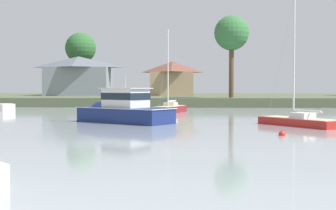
# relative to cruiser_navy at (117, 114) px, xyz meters

# --- Properties ---
(far_shore_bank) EXTENTS (187.48, 56.66, 1.34)m
(far_shore_bank) POSITION_rel_cruiser_navy_xyz_m (-0.01, 56.62, 0.02)
(far_shore_bank) COLOR #4C563D
(far_shore_bank) RESTS_ON ground
(cruiser_navy) EXTENTS (9.36, 7.70, 5.06)m
(cruiser_navy) POSITION_rel_cruiser_navy_xyz_m (0.00, 0.00, 0.00)
(cruiser_navy) COLOR navy
(cruiser_navy) RESTS_ON ground
(sailboat_maroon) EXTENTS (3.84, 6.85, 9.84)m
(sailboat_maroon) POSITION_rel_cruiser_navy_xyz_m (3.68, 14.73, -0.45)
(sailboat_maroon) COLOR maroon
(sailboat_maroon) RESTS_ON ground
(sailboat_red) EXTENTS (5.39, 6.82, 10.25)m
(sailboat_red) POSITION_rel_cruiser_navy_xyz_m (14.07, -3.26, -0.45)
(sailboat_red) COLOR #B2231E
(sailboat_red) RESTS_ON ground
(dinghy_yellow) EXTENTS (2.94, 3.63, 0.56)m
(dinghy_yellow) POSITION_rel_cruiser_navy_xyz_m (-3.80, 20.46, -0.51)
(dinghy_yellow) COLOR gold
(dinghy_yellow) RESTS_ON ground
(mooring_buoy_red) EXTENTS (0.41, 0.41, 0.46)m
(mooring_buoy_red) POSITION_rel_cruiser_navy_xyz_m (11.46, -10.42, -0.58)
(mooring_buoy_red) COLOR red
(mooring_buoy_red) RESTS_ON ground
(shore_tree_left_mid) EXTENTS (5.12, 5.12, 12.10)m
(shore_tree_left_mid) POSITION_rel_cruiser_navy_xyz_m (12.07, 32.13, 10.06)
(shore_tree_left_mid) COLOR brown
(shore_tree_left_mid) RESTS_ON far_shore_bank
(shore_tree_far_right) EXTENTS (6.19, 6.19, 12.60)m
(shore_tree_far_right) POSITION_rel_cruiser_navy_xyz_m (-16.24, 57.32, 10.06)
(shore_tree_far_right) COLOR brown
(shore_tree_far_right) RESTS_ON far_shore_bank
(cottage_behind_trees) EXTENTS (8.42, 10.56, 6.41)m
(cottage_behind_trees) POSITION_rel_cruiser_navy_xyz_m (2.67, 51.00, 4.00)
(cottage_behind_trees) COLOR tan
(cottage_behind_trees) RESTS_ON far_shore_bank
(cottage_hillside) EXTENTS (12.45, 7.57, 7.21)m
(cottage_hillside) POSITION_rel_cruiser_navy_xyz_m (-14.62, 48.42, 4.41)
(cottage_hillside) COLOR gray
(cottage_hillside) RESTS_ON far_shore_bank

